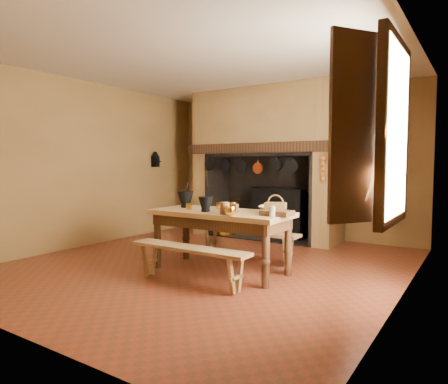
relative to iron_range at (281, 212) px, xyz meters
The scene contains 28 objects.
floor 2.50m from the iron_range, 89.02° to the right, with size 5.50×5.50×0.00m, color maroon.
ceiling 3.37m from the iron_range, 89.02° to the right, with size 5.50×5.50×0.00m, color silver.
back_wall 0.97m from the iron_range, 82.10° to the left, with size 5.00×0.02×2.80m, color olive.
wall_left 3.59m from the iron_range, 135.12° to the right, with size 0.02×5.50×2.80m, color olive.
wall_right 3.65m from the iron_range, 43.91° to the right, with size 0.02×5.50×2.80m, color olive.
wall_front 5.28m from the iron_range, 89.54° to the right, with size 5.00×0.02×2.80m, color olive.
chimney_breast 1.36m from the iron_range, 151.95° to the right, with size 2.95×0.96×2.80m.
iron_range is the anchor object (origin of this frame).
hearth_pans 1.10m from the iron_range, 167.25° to the right, with size 0.51×0.62×0.20m.
hanging_pans 1.12m from the iron_range, 115.02° to the right, with size 1.92×0.29×0.27m.
onion_string 1.49m from the iron_range, 32.25° to the right, with size 0.12×0.10×0.46m, color #B57321, non-canonical shape.
herb_bunch 1.65m from the iron_range, 28.28° to the right, with size 0.20×0.20×0.35m, color #555C2B.
window 3.91m from the iron_range, 49.98° to the right, with size 0.39×1.75×1.76m.
wall_coffee_mill 2.74m from the iron_range, 159.32° to the right, with size 0.23×0.16×0.31m.
work_table 2.70m from the iron_range, 81.70° to the right, with size 1.83×0.82×0.79m.
bench_front 3.35m from the iron_range, 83.32° to the right, with size 1.57×0.27×0.44m.
bench_back 2.01m from the iron_range, 78.81° to the right, with size 1.58×0.28×0.44m.
mortar_large 2.64m from the iron_range, 95.29° to the right, with size 0.22×0.22×0.38m.
mortar_small 2.88m from the iron_range, 84.43° to the right, with size 0.19×0.19×0.32m.
coffee_grinder 2.81m from the iron_range, 77.20° to the right, with size 0.15×0.12×0.17m.
brass_mug_a 2.78m from the iron_range, 91.13° to the right, with size 0.08×0.08×0.09m, color gold.
brass_mug_b 2.52m from the iron_range, 84.24° to the right, with size 0.08×0.08×0.09m, color gold.
mixing_bowl 2.65m from the iron_range, 67.58° to the right, with size 0.32×0.32×0.08m, color beige.
stoneware_crock 3.01m from the iron_range, 78.00° to the right, with size 0.12×0.12×0.15m, color brown.
glass_jar 3.08m from the iron_range, 66.77° to the right, with size 0.07×0.07×0.12m, color beige.
wicker_basket 2.83m from the iron_range, 66.32° to the right, with size 0.29×0.24×0.24m.
wooden_tray 2.96m from the iron_range, 65.83° to the right, with size 0.35×0.25×0.06m, color #3E2413.
brass_cup 3.10m from the iron_range, 75.97° to the right, with size 0.14×0.14×0.11m, color gold.
Camera 1 is at (3.19, -4.48, 1.40)m, focal length 32.00 mm.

